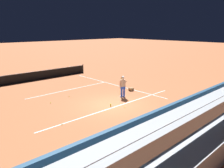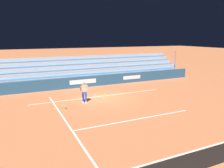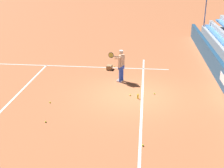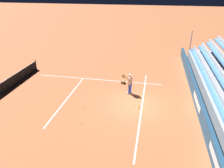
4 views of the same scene
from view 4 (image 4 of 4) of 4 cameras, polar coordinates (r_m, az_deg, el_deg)
ground_plane at (r=16.82m, az=6.12°, el=-5.50°), size 160.00×160.00×0.00m
court_baseline_white at (r=16.79m, az=7.83°, el=-5.64°), size 12.00×0.10×0.01m
court_sideline_white at (r=21.04m, az=-3.66°, el=1.17°), size 0.10×12.00×0.01m
court_service_line_white at (r=18.01m, az=-11.59°, el=-3.69°), size 8.22×0.10×0.01m
back_wall_sponsor_board at (r=16.88m, az=21.81°, el=-5.07°), size 26.55×0.25×1.10m
tennis_player at (r=18.09m, az=4.66°, el=0.07°), size 0.81×0.93×1.71m
ball_box_cardboard at (r=20.23m, az=2.90°, el=0.55°), size 0.43×0.35×0.26m
tennis_ball_midcourt at (r=16.77m, az=5.86°, el=-5.45°), size 0.07×0.07×0.07m
tennis_ball_far_left at (r=20.72m, az=3.77°, el=0.86°), size 0.07×0.07×0.07m
tennis_ball_by_box at (r=16.99m, az=9.86°, el=-5.28°), size 0.07×0.07×0.07m
tennis_ball_on_baseline at (r=13.17m, az=6.87°, el=-15.23°), size 0.07×0.07×0.07m
tennis_ball_toward_net at (r=16.38m, az=-7.20°, el=-6.34°), size 0.07×0.07×0.07m
tennis_ball_stray_back at (r=14.83m, az=-8.00°, el=-10.09°), size 0.07×0.07×0.07m
water_bottle at (r=16.44m, az=7.07°, el=-5.89°), size 0.07×0.07×0.22m
tennis_net at (r=20.56m, az=-26.55°, el=-0.69°), size 11.09×0.09×1.07m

